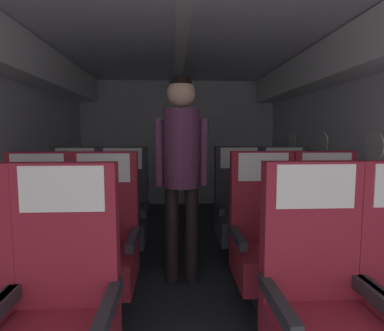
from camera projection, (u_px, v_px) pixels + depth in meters
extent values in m
cube|color=#23282D|center=(184.00, 277.00, 2.70)|extent=(3.53, 6.01, 0.02)
cube|color=silver|center=(379.00, 151.00, 2.69)|extent=(0.08, 5.61, 2.12)
cube|color=silver|center=(183.00, 17.00, 2.49)|extent=(3.41, 5.61, 0.06)
cube|color=silver|center=(178.00, 142.00, 5.40)|extent=(3.41, 0.06, 2.12)
cube|color=white|center=(361.00, 49.00, 2.60)|extent=(0.32, 5.38, 0.36)
cube|color=white|center=(183.00, 23.00, 2.49)|extent=(0.12, 5.05, 0.02)
cylinder|color=white|center=(374.00, 146.00, 2.68)|extent=(0.01, 0.26, 0.26)
cylinder|color=white|center=(322.00, 143.00, 3.61)|extent=(0.01, 0.26, 0.26)
cylinder|color=white|center=(292.00, 141.00, 4.54)|extent=(0.01, 0.26, 0.26)
cube|color=maroon|center=(68.00, 234.00, 1.42)|extent=(0.45, 0.09, 0.65)
cube|color=#28282D|center=(108.00, 308.00, 1.25)|extent=(0.05, 0.42, 0.06)
cube|color=silver|center=(62.00, 189.00, 1.35)|extent=(0.36, 0.01, 0.20)
cube|color=#28282D|center=(383.00, 298.00, 1.32)|extent=(0.05, 0.42, 0.06)
cube|color=maroon|center=(309.00, 230.00, 1.48)|extent=(0.45, 0.09, 0.65)
cube|color=#28282D|center=(379.00, 299.00, 1.32)|extent=(0.05, 0.42, 0.06)
cube|color=#28282D|center=(277.00, 302.00, 1.29)|extent=(0.05, 0.42, 0.06)
cube|color=silver|center=(316.00, 187.00, 1.41)|extent=(0.36, 0.01, 0.20)
cube|color=#38383D|center=(34.00, 301.00, 2.09)|extent=(0.16, 0.18, 0.22)
cube|color=maroon|center=(32.00, 269.00, 2.07)|extent=(0.45, 0.50, 0.22)
cube|color=maroon|center=(42.00, 198.00, 2.23)|extent=(0.45, 0.09, 0.65)
cube|color=#28282D|center=(64.00, 239.00, 2.06)|extent=(0.05, 0.42, 0.06)
cube|color=silver|center=(37.00, 168.00, 2.16)|extent=(0.36, 0.01, 0.20)
cube|color=#38383D|center=(102.00, 299.00, 2.11)|extent=(0.16, 0.18, 0.22)
cube|color=maroon|center=(101.00, 268.00, 2.09)|extent=(0.45, 0.50, 0.22)
cube|color=maroon|center=(106.00, 197.00, 2.25)|extent=(0.45, 0.09, 0.65)
cube|color=#28282D|center=(134.00, 238.00, 2.08)|extent=(0.05, 0.42, 0.06)
cube|color=#28282D|center=(67.00, 239.00, 2.06)|extent=(0.05, 0.42, 0.06)
cube|color=silver|center=(104.00, 168.00, 2.18)|extent=(0.36, 0.01, 0.20)
cube|color=#38383D|center=(332.00, 294.00, 2.19)|extent=(0.16, 0.18, 0.22)
cube|color=maroon|center=(333.00, 263.00, 2.17)|extent=(0.45, 0.50, 0.22)
cube|color=maroon|center=(322.00, 195.00, 2.33)|extent=(0.45, 0.09, 0.65)
cube|color=#28282D|center=(365.00, 234.00, 2.16)|extent=(0.05, 0.42, 0.06)
cube|color=#28282D|center=(304.00, 236.00, 2.14)|extent=(0.05, 0.42, 0.06)
cube|color=silver|center=(327.00, 167.00, 2.26)|extent=(0.36, 0.01, 0.20)
cube|color=#38383D|center=(267.00, 295.00, 2.18)|extent=(0.16, 0.18, 0.22)
cube|color=maroon|center=(268.00, 264.00, 2.15)|extent=(0.45, 0.50, 0.22)
cube|color=maroon|center=(261.00, 195.00, 2.31)|extent=(0.45, 0.09, 0.65)
cube|color=#28282D|center=(300.00, 235.00, 2.15)|extent=(0.05, 0.42, 0.06)
cube|color=#28282D|center=(237.00, 236.00, 2.12)|extent=(0.05, 0.42, 0.06)
cube|color=silver|center=(263.00, 167.00, 2.24)|extent=(0.36, 0.01, 0.20)
cube|color=#38383D|center=(73.00, 254.00, 2.92)|extent=(0.16, 0.18, 0.22)
cube|color=#33333D|center=(72.00, 231.00, 2.90)|extent=(0.45, 0.50, 0.22)
cube|color=#33333D|center=(77.00, 180.00, 3.06)|extent=(0.45, 0.09, 0.65)
cube|color=#28282D|center=(96.00, 209.00, 2.89)|extent=(0.05, 0.42, 0.06)
cube|color=#28282D|center=(47.00, 210.00, 2.87)|extent=(0.05, 0.42, 0.06)
cube|color=silver|center=(75.00, 159.00, 2.99)|extent=(0.36, 0.01, 0.20)
cube|color=#38383D|center=(122.00, 253.00, 2.93)|extent=(0.16, 0.18, 0.22)
cube|color=#33333D|center=(122.00, 230.00, 2.90)|extent=(0.45, 0.50, 0.22)
cube|color=#33333D|center=(124.00, 180.00, 3.06)|extent=(0.45, 0.09, 0.65)
cube|color=#28282D|center=(145.00, 209.00, 2.90)|extent=(0.05, 0.42, 0.06)
cube|color=#28282D|center=(97.00, 209.00, 2.87)|extent=(0.05, 0.42, 0.06)
cube|color=silver|center=(123.00, 159.00, 2.99)|extent=(0.36, 0.01, 0.20)
cube|color=#38383D|center=(287.00, 250.00, 3.02)|extent=(0.16, 0.18, 0.22)
cube|color=#33333D|center=(288.00, 227.00, 2.99)|extent=(0.45, 0.50, 0.22)
cube|color=#33333D|center=(282.00, 179.00, 3.15)|extent=(0.45, 0.09, 0.65)
cube|color=#28282D|center=(311.00, 207.00, 2.99)|extent=(0.05, 0.42, 0.06)
cube|color=#28282D|center=(266.00, 207.00, 2.96)|extent=(0.05, 0.42, 0.06)
cube|color=silver|center=(284.00, 158.00, 3.08)|extent=(0.36, 0.01, 0.20)
cube|color=#38383D|center=(241.00, 250.00, 3.01)|extent=(0.16, 0.18, 0.22)
cube|color=#33333D|center=(241.00, 228.00, 2.99)|extent=(0.45, 0.50, 0.22)
cube|color=#33333D|center=(238.00, 179.00, 3.15)|extent=(0.45, 0.09, 0.65)
cube|color=#28282D|center=(264.00, 207.00, 2.98)|extent=(0.05, 0.42, 0.06)
cube|color=#28282D|center=(219.00, 207.00, 2.96)|extent=(0.05, 0.42, 0.06)
cube|color=silver|center=(239.00, 158.00, 3.08)|extent=(0.36, 0.01, 0.20)
cylinder|color=black|center=(172.00, 235.00, 2.56)|extent=(0.11, 0.11, 0.79)
cylinder|color=black|center=(191.00, 235.00, 2.57)|extent=(0.11, 0.11, 0.79)
cylinder|color=#5B2D4C|center=(181.00, 148.00, 2.50)|extent=(0.28, 0.28, 0.62)
cylinder|color=#5B2D4C|center=(159.00, 152.00, 2.49)|extent=(0.07, 0.07, 0.52)
cylinder|color=#5B2D4C|center=(204.00, 152.00, 2.51)|extent=(0.07, 0.07, 0.52)
sphere|color=tan|center=(181.00, 93.00, 2.45)|extent=(0.22, 0.22, 0.22)
sphere|color=black|center=(181.00, 87.00, 2.45)|extent=(0.19, 0.19, 0.19)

